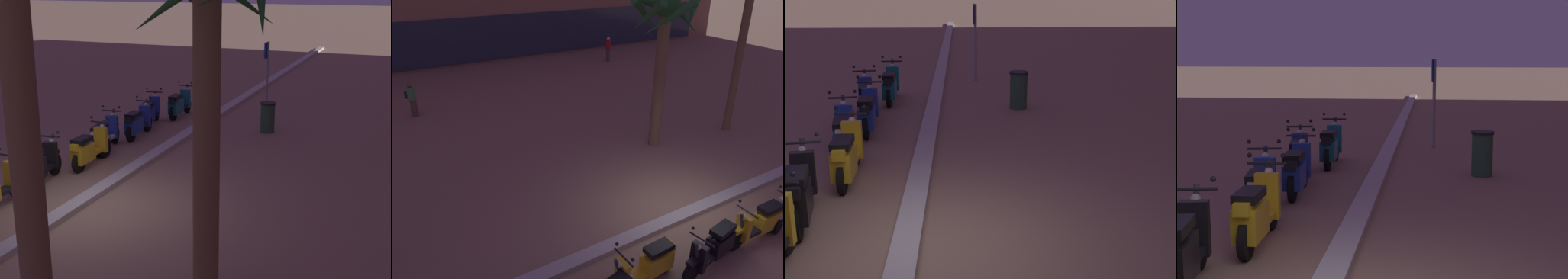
# 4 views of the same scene
# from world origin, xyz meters

# --- Properties ---
(ground_plane) EXTENTS (200.00, 200.00, 0.00)m
(ground_plane) POSITION_xyz_m (0.00, 0.00, 0.00)
(ground_plane) COLOR #93755B
(curb_strip) EXTENTS (60.00, 0.36, 0.12)m
(curb_strip) POSITION_xyz_m (0.00, -0.19, 0.06)
(curb_strip) COLOR #BCB7AD
(curb_strip) RESTS_ON ground
(scooter_teal_last_in_row) EXTENTS (1.79, 0.56, 1.17)m
(scooter_teal_last_in_row) POSITION_xyz_m (-7.97, -1.36, 0.45)
(scooter_teal_last_in_row) COLOR black
(scooter_teal_last_in_row) RESTS_ON ground
(scooter_blue_far_back) EXTENTS (1.71, 0.63, 1.17)m
(scooter_blue_far_back) POSITION_xyz_m (-6.56, -1.78, 0.45)
(scooter_blue_far_back) COLOR black
(scooter_blue_far_back) RESTS_ON ground
(scooter_blue_mid_centre) EXTENTS (1.73, 0.56, 1.17)m
(scooter_blue_mid_centre) POSITION_xyz_m (-5.18, -1.50, 0.45)
(scooter_blue_mid_centre) COLOR black
(scooter_blue_mid_centre) RESTS_ON ground
(scooter_blue_mid_rear) EXTENTS (1.81, 0.64, 1.17)m
(scooter_blue_mid_rear) POSITION_xyz_m (-3.60, -1.70, 0.45)
(scooter_blue_mid_rear) COLOR black
(scooter_blue_mid_rear) RESTS_ON ground
(scooter_yellow_lead_nearest) EXTENTS (1.81, 0.56, 1.17)m
(scooter_yellow_lead_nearest) POSITION_xyz_m (-2.34, -1.38, 0.46)
(scooter_yellow_lead_nearest) COLOR black
(scooter_yellow_lead_nearest) RESTS_ON ground
(scooter_black_gap_after_mid) EXTENTS (1.73, 0.63, 1.17)m
(scooter_black_gap_after_mid) POSITION_xyz_m (-0.76, -1.71, 0.47)
(scooter_black_gap_after_mid) COLOR black
(scooter_black_gap_after_mid) RESTS_ON ground
(crossing_sign) EXTENTS (0.60, 0.13, 2.40)m
(crossing_sign) POSITION_xyz_m (-10.91, 0.95, 1.50)
(crossing_sign) COLOR #939399
(crossing_sign) RESTS_ON ground
(palm_tree_near_sign) EXTENTS (2.45, 2.56, 5.32)m
(palm_tree_near_sign) POSITION_xyz_m (1.96, 3.47, 3.93)
(palm_tree_near_sign) COLOR olive
(palm_tree_near_sign) RESTS_ON ground
(litter_bin) EXTENTS (0.48, 0.48, 0.95)m
(litter_bin) POSITION_xyz_m (-7.27, 1.98, 0.48)
(litter_bin) COLOR #2D5638
(litter_bin) RESTS_ON ground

